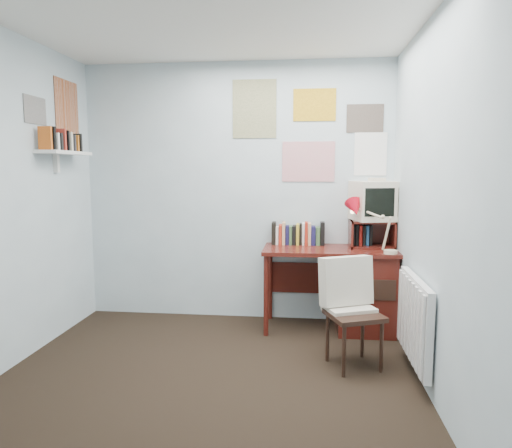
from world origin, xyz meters
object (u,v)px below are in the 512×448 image
(desk_chair, at_px, (354,315))
(desk_lamp, at_px, (391,230))
(radiator, at_px, (415,320))
(tv_riser, at_px, (372,234))
(desk, at_px, (358,287))
(wall_shelf, at_px, (65,153))
(crt_tv, at_px, (376,199))

(desk_chair, relative_size, desk_lamp, 1.91)
(desk_chair, height_order, radiator, desk_chair)
(tv_riser, bearing_deg, radiator, -80.72)
(desk, xyz_separation_m, wall_shelf, (-2.57, -0.38, 1.21))
(wall_shelf, bearing_deg, desk_chair, -9.97)
(desk_chair, bearing_deg, tv_riser, 53.78)
(desk_chair, height_order, crt_tv, crt_tv)
(tv_riser, bearing_deg, desk_lamp, -70.56)
(radiator, bearing_deg, wall_shelf, 169.11)
(desk_chair, height_order, tv_riser, tv_riser)
(desk_chair, distance_m, crt_tv, 1.27)
(desk_lamp, distance_m, wall_shelf, 2.89)
(crt_tv, distance_m, radiator, 1.33)
(desk_chair, bearing_deg, desk, 59.88)
(desk_chair, relative_size, crt_tv, 1.92)
(desk_lamp, distance_m, tv_riser, 0.36)
(tv_riser, relative_size, crt_tv, 0.97)
(radiator, bearing_deg, tv_riser, 99.28)
(desk, distance_m, crt_tv, 0.83)
(tv_riser, bearing_deg, wall_shelf, -169.68)
(crt_tv, xyz_separation_m, radiator, (0.13, -1.06, -0.79))
(desk_chair, bearing_deg, crt_tv, 51.98)
(desk_chair, xyz_separation_m, crt_tv, (0.28, 0.94, 0.81))
(desk, height_order, wall_shelf, wall_shelf)
(crt_tv, distance_m, wall_shelf, 2.81)
(desk_lamp, bearing_deg, wall_shelf, -161.87)
(desk, height_order, tv_riser, tv_riser)
(tv_riser, distance_m, crt_tv, 0.32)
(crt_tv, xyz_separation_m, wall_shelf, (-2.73, -0.51, 0.41))
(desk_lamp, bearing_deg, crt_tv, 117.63)
(desk, bearing_deg, desk_lamp, -43.07)
(desk_chair, xyz_separation_m, tv_riser, (0.24, 0.92, 0.49))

